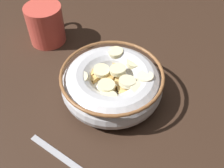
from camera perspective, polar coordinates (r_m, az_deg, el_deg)
ground_plane at (r=50.28cm, az=-0.00°, el=-3.07°), size 110.96×110.96×2.00cm
cereal_bowl at (r=47.13cm, az=0.03°, el=0.12°), size 18.11×18.11×6.19cm
coffee_mug at (r=60.67cm, az=-14.05°, el=12.44°), size 10.62×7.85×8.46cm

